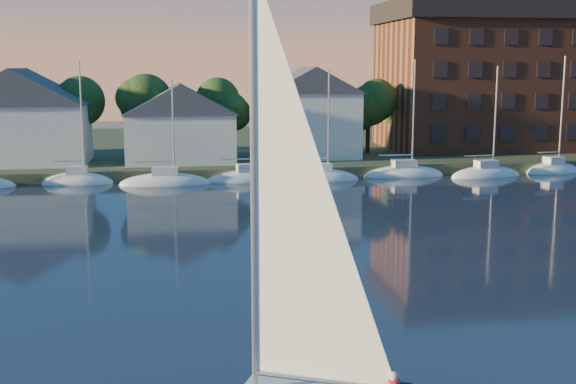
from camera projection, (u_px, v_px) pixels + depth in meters
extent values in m
cube|color=#354226|center=(227.00, 150.00, 94.02)|extent=(160.00, 50.00, 2.00)
cube|color=brown|center=(243.00, 177.00, 71.63)|extent=(120.00, 3.00, 1.00)
cube|color=white|center=(22.00, 134.00, 73.44)|extent=(13.00, 9.00, 6.00)
cube|color=white|center=(181.00, 138.00, 74.99)|extent=(11.00, 8.00, 5.00)
cube|color=white|center=(309.00, 125.00, 78.89)|extent=(10.00, 8.00, 7.00)
cube|color=brown|center=(510.00, 86.00, 88.00)|extent=(30.00, 16.00, 15.00)
cube|color=black|center=(514.00, 12.00, 86.51)|extent=(31.00, 17.00, 2.40)
cylinder|color=#352218|center=(70.00, 141.00, 79.13)|extent=(0.50, 0.50, 3.50)
sphere|color=#173312|center=(68.00, 100.00, 78.37)|extent=(5.40, 5.40, 5.40)
cylinder|color=#352218|center=(144.00, 140.00, 80.35)|extent=(0.50, 0.50, 3.50)
sphere|color=#173312|center=(143.00, 100.00, 79.58)|extent=(5.40, 5.40, 5.40)
cylinder|color=#352218|center=(216.00, 139.00, 81.56)|extent=(0.50, 0.50, 3.50)
sphere|color=#173312|center=(215.00, 99.00, 80.80)|extent=(5.40, 5.40, 5.40)
cylinder|color=#352218|center=(286.00, 138.00, 82.78)|extent=(0.50, 0.50, 3.50)
sphere|color=#173312|center=(286.00, 99.00, 82.02)|extent=(5.40, 5.40, 5.40)
cylinder|color=#352218|center=(354.00, 136.00, 84.00)|extent=(0.50, 0.50, 3.50)
sphere|color=#173312|center=(354.00, 98.00, 83.23)|extent=(5.40, 5.40, 5.40)
cylinder|color=#352218|center=(419.00, 136.00, 85.22)|extent=(0.50, 0.50, 3.50)
sphere|color=#173312|center=(421.00, 98.00, 84.45)|extent=(5.40, 5.40, 5.40)
cylinder|color=#352218|center=(483.00, 135.00, 86.43)|extent=(0.50, 0.50, 3.50)
sphere|color=#173312|center=(485.00, 97.00, 85.67)|extent=(5.40, 5.40, 5.40)
cylinder|color=#352218|center=(546.00, 134.00, 87.65)|extent=(0.50, 0.50, 3.50)
sphere|color=#173312|center=(548.00, 97.00, 86.89)|extent=(5.40, 5.40, 5.40)
ellipsoid|color=silver|center=(73.00, 186.00, 66.28)|extent=(7.50, 2.40, 2.20)
cube|color=silver|center=(72.00, 172.00, 66.06)|extent=(2.10, 1.32, 0.70)
cylinder|color=#A5A8AD|center=(78.00, 121.00, 65.37)|extent=(0.16, 0.16, 10.00)
cylinder|color=#A5A8AD|center=(62.00, 163.00, 65.78)|extent=(3.15, 0.12, 0.12)
ellipsoid|color=silver|center=(161.00, 183.00, 67.50)|extent=(7.50, 2.40, 2.20)
cube|color=silver|center=(160.00, 170.00, 67.27)|extent=(2.10, 1.32, 0.70)
cylinder|color=#A5A8AD|center=(167.00, 120.00, 66.59)|extent=(0.16, 0.16, 10.00)
cylinder|color=#A5A8AD|center=(151.00, 161.00, 67.00)|extent=(3.15, 0.12, 0.12)
ellipsoid|color=silver|center=(246.00, 181.00, 68.71)|extent=(7.50, 2.40, 2.20)
cube|color=silver|center=(246.00, 168.00, 68.49)|extent=(2.10, 1.32, 0.70)
cylinder|color=#A5A8AD|center=(253.00, 119.00, 67.81)|extent=(0.16, 0.16, 10.00)
cylinder|color=#A5A8AD|center=(237.00, 159.00, 68.22)|extent=(3.15, 0.12, 0.12)
ellipsoid|color=silver|center=(328.00, 179.00, 69.93)|extent=(7.50, 2.40, 2.20)
cube|color=silver|center=(328.00, 166.00, 69.71)|extent=(2.10, 1.32, 0.70)
cylinder|color=#A5A8AD|center=(336.00, 118.00, 69.02)|extent=(0.16, 0.16, 10.00)
cylinder|color=#A5A8AD|center=(320.00, 157.00, 69.44)|extent=(3.15, 0.12, 0.12)
ellipsoid|color=silver|center=(407.00, 177.00, 71.15)|extent=(7.50, 2.40, 2.20)
cube|color=silver|center=(408.00, 164.00, 70.92)|extent=(2.10, 1.32, 0.70)
cylinder|color=#A5A8AD|center=(416.00, 117.00, 70.24)|extent=(0.16, 0.16, 10.00)
cylinder|color=#A5A8AD|center=(400.00, 156.00, 70.65)|extent=(3.15, 0.12, 0.12)
ellipsoid|color=silver|center=(484.00, 176.00, 72.36)|extent=(7.50, 2.40, 2.20)
cube|color=silver|center=(485.00, 163.00, 72.14)|extent=(2.10, 1.32, 0.70)
cylinder|color=#A5A8AD|center=(494.00, 116.00, 71.46)|extent=(0.16, 0.16, 10.00)
cylinder|color=#A5A8AD|center=(477.00, 154.00, 71.87)|extent=(3.15, 0.12, 0.12)
ellipsoid|color=silver|center=(558.00, 174.00, 73.58)|extent=(7.50, 2.40, 2.20)
cube|color=silver|center=(559.00, 161.00, 73.36)|extent=(2.10, 1.32, 0.70)
cylinder|color=#A5A8AD|center=(569.00, 115.00, 72.67)|extent=(0.16, 0.16, 10.00)
cylinder|color=#A5A8AD|center=(552.00, 153.00, 73.09)|extent=(3.15, 0.12, 0.12)
cylinder|color=#A5A8AD|center=(253.00, 191.00, 19.76)|extent=(0.16, 0.16, 12.91)
cylinder|color=#A5A8AD|center=(324.00, 380.00, 20.11)|extent=(3.74, 1.81, 0.12)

